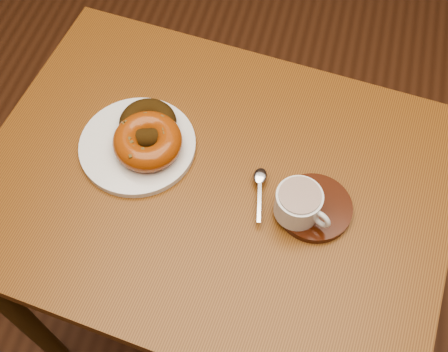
% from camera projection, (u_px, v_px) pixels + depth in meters
% --- Properties ---
extents(ground, '(6.00, 6.00, 0.00)m').
position_uv_depth(ground, '(302.00, 312.00, 1.73)').
color(ground, '#512D19').
rests_on(ground, ground).
extents(cafe_table, '(0.92, 0.73, 0.81)m').
position_uv_depth(cafe_table, '(214.00, 211.00, 1.14)').
color(cafe_table, brown).
rests_on(cafe_table, ground).
extents(donut_plate, '(0.24, 0.24, 0.01)m').
position_uv_depth(donut_plate, '(138.00, 145.00, 1.06)').
color(donut_plate, silver).
rests_on(donut_plate, cafe_table).
extents(donut_cinnamon, '(0.15, 0.15, 0.04)m').
position_uv_depth(donut_cinnamon, '(148.00, 123.00, 1.05)').
color(donut_cinnamon, '#321F0A').
rests_on(donut_cinnamon, donut_plate).
extents(donut_caramel, '(0.14, 0.14, 0.05)m').
position_uv_depth(donut_caramel, '(148.00, 141.00, 1.03)').
color(donut_caramel, '#974110').
rests_on(donut_caramel, donut_plate).
extents(saucer, '(0.16, 0.16, 0.01)m').
position_uv_depth(saucer, '(314.00, 208.00, 0.99)').
color(saucer, '#371307').
rests_on(saucer, cafe_table).
extents(coffee_cup, '(0.10, 0.08, 0.06)m').
position_uv_depth(coffee_cup, '(299.00, 203.00, 0.96)').
color(coffee_cup, silver).
rests_on(coffee_cup, saucer).
extents(teaspoon, '(0.03, 0.11, 0.01)m').
position_uv_depth(teaspoon, '(260.00, 181.00, 1.01)').
color(teaspoon, silver).
rests_on(teaspoon, saucer).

